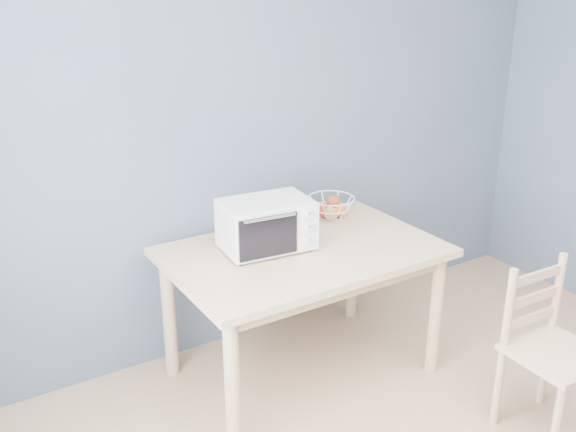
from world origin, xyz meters
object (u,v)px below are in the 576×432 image
dining_chair (549,354)px  toaster_oven (263,225)px  fruit_basket (331,207)px  dining_table (303,266)px

dining_chair → toaster_oven: bearing=131.7°
toaster_oven → fruit_basket: toaster_oven is taller
dining_table → dining_chair: bearing=-54.1°
dining_table → fruit_basket: 0.50m
dining_chair → fruit_basket: bearing=107.3°
toaster_oven → fruit_basket: 0.60m
toaster_oven → dining_chair: 1.51m
fruit_basket → dining_chair: bearing=-74.8°
toaster_oven → fruit_basket: (0.56, 0.19, -0.07)m
dining_table → toaster_oven: (-0.18, 0.09, 0.24)m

